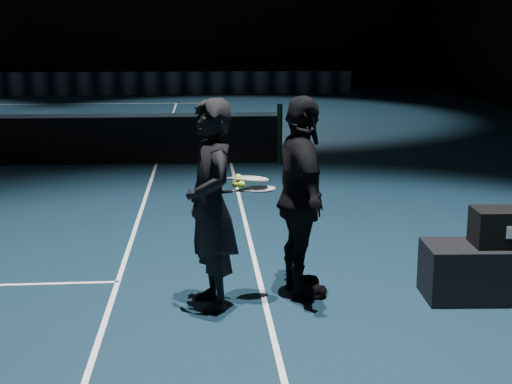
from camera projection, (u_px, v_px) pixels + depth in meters
net_post_right at (280, 134)px, 13.21m from camera, size 0.10×0.10×1.10m
sponsor_backdrop at (73, 84)px, 27.83m from camera, size 22.00×0.15×0.90m
player_a at (211, 205)px, 6.14m from camera, size 0.61×0.77×1.84m
player_b at (302, 198)px, 6.41m from camera, size 0.56×1.12×1.84m
racket_lower at (260, 189)px, 6.26m from camera, size 0.71×0.39×0.03m
racket_upper at (253, 179)px, 6.26m from camera, size 0.71×0.43×0.10m
tennis_balls at (239, 182)px, 6.18m from camera, size 0.12×0.10×0.12m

